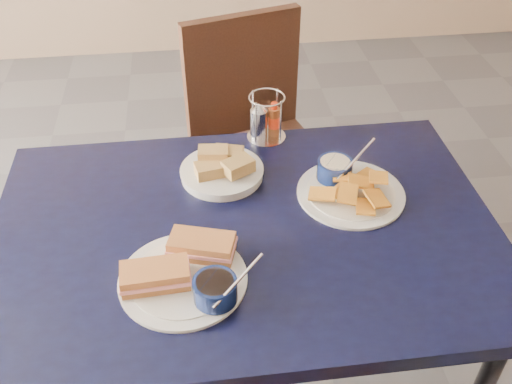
{
  "coord_description": "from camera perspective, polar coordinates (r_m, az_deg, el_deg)",
  "views": [
    {
      "loc": [
        -0.01,
        -1.04,
        1.66
      ],
      "look_at": [
        0.12,
        -0.02,
        0.82
      ],
      "focal_mm": 40.0,
      "sensor_mm": 36.0,
      "label": 1
    }
  ],
  "objects": [
    {
      "name": "dining_table",
      "position": [
        1.39,
        -1.03,
        -5.55
      ],
      "size": [
        1.19,
        0.79,
        0.75
      ],
      "color": "black",
      "rests_on": "ground"
    },
    {
      "name": "chair_far",
      "position": [
        2.1,
        0.34,
        6.54
      ],
      "size": [
        0.53,
        0.52,
        0.91
      ],
      "color": "black",
      "rests_on": "ground"
    },
    {
      "name": "sandwich_plate",
      "position": [
        1.21,
        -6.89,
        -7.95
      ],
      "size": [
        0.3,
        0.27,
        0.12
      ],
      "color": "white",
      "rests_on": "dining_table"
    },
    {
      "name": "plantain_plate",
      "position": [
        1.45,
        8.98,
        0.77
      ],
      "size": [
        0.27,
        0.27,
        0.12
      ],
      "color": "white",
      "rests_on": "dining_table"
    },
    {
      "name": "bread_basket",
      "position": [
        1.47,
        -3.41,
        2.33
      ],
      "size": [
        0.21,
        0.21,
        0.07
      ],
      "color": "white",
      "rests_on": "dining_table"
    },
    {
      "name": "condiment_caddy",
      "position": [
        1.6,
        0.88,
        7.14
      ],
      "size": [
        0.11,
        0.11,
        0.14
      ],
      "color": "silver",
      "rests_on": "dining_table"
    }
  ]
}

